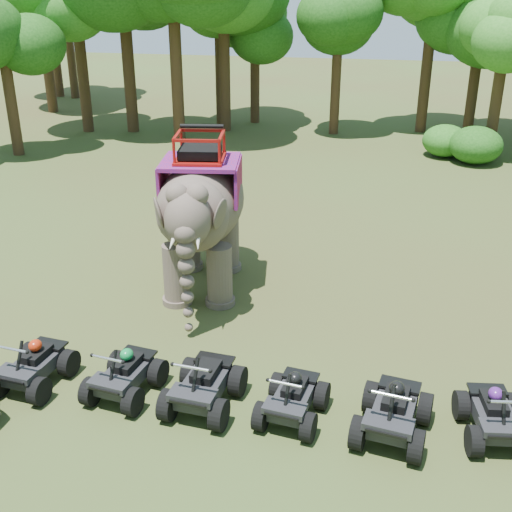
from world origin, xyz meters
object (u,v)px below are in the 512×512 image
(atv_0, at_px, (33,359))
(atv_5, at_px, (496,410))
(atv_4, at_px, (394,405))
(atv_3, at_px, (293,393))
(atv_1, at_px, (124,369))
(elephant, at_px, (202,212))
(atv_2, at_px, (203,378))

(atv_0, xyz_separation_m, atv_5, (9.17, 0.18, -0.01))
(atv_4, bearing_deg, atv_3, -173.82)
(atv_1, bearing_deg, atv_3, 7.13)
(elephant, distance_m, atv_5, 8.74)
(atv_5, bearing_deg, atv_3, 175.30)
(atv_3, bearing_deg, atv_2, -172.38)
(atv_0, height_order, atv_3, atv_0)
(elephant, distance_m, atv_3, 6.36)
(atv_1, bearing_deg, atv_2, 6.27)
(atv_4, height_order, atv_5, atv_4)
(atv_3, xyz_separation_m, atv_5, (3.73, 0.21, 0.01))
(atv_4, xyz_separation_m, atv_5, (1.83, 0.32, -0.06))
(atv_1, height_order, atv_3, atv_1)
(elephant, relative_size, atv_5, 3.20)
(atv_0, relative_size, atv_2, 0.92)
(atv_0, bearing_deg, atv_1, 8.36)
(atv_0, bearing_deg, atv_5, 7.70)
(atv_1, xyz_separation_m, atv_3, (3.46, -0.09, -0.02))
(elephant, xyz_separation_m, atv_2, (1.47, -5.22, -1.50))
(atv_2, bearing_deg, atv_5, 7.23)
(atv_4, bearing_deg, elephant, 143.45)
(atv_5, bearing_deg, atv_2, 174.04)
(atv_0, relative_size, atv_5, 1.02)
(atv_1, height_order, atv_4, atv_4)
(elephant, bearing_deg, atv_1, -100.69)
(atv_4, bearing_deg, atv_0, -171.50)
(elephant, relative_size, atv_1, 3.16)
(atv_0, height_order, atv_5, atv_0)
(atv_0, relative_size, atv_1, 1.01)
(atv_2, bearing_deg, atv_0, -174.85)
(atv_0, distance_m, atv_4, 7.34)
(atv_0, bearing_deg, atv_2, 6.45)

